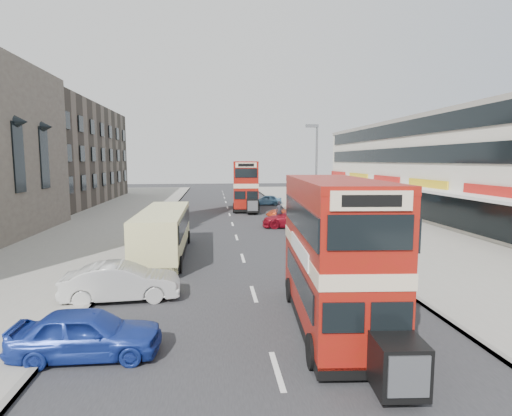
# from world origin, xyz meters

# --- Properties ---
(ground) EXTENTS (160.00, 160.00, 0.00)m
(ground) POSITION_xyz_m (0.00, 0.00, 0.00)
(ground) COLOR #28282B
(ground) RESTS_ON ground
(road_surface) EXTENTS (12.00, 90.00, 0.01)m
(road_surface) POSITION_xyz_m (0.00, 20.00, 0.01)
(road_surface) COLOR #28282B
(road_surface) RESTS_ON ground
(pavement_right) EXTENTS (12.00, 90.00, 0.15)m
(pavement_right) POSITION_xyz_m (12.00, 20.00, 0.07)
(pavement_right) COLOR gray
(pavement_right) RESTS_ON ground
(pavement_left) EXTENTS (12.00, 90.00, 0.15)m
(pavement_left) POSITION_xyz_m (-12.00, 20.00, 0.07)
(pavement_left) COLOR gray
(pavement_left) RESTS_ON ground
(kerb_left) EXTENTS (0.20, 90.00, 0.16)m
(kerb_left) POSITION_xyz_m (-6.10, 20.00, 0.07)
(kerb_left) COLOR gray
(kerb_left) RESTS_ON ground
(kerb_right) EXTENTS (0.20, 90.00, 0.16)m
(kerb_right) POSITION_xyz_m (6.10, 20.00, 0.07)
(kerb_right) COLOR gray
(kerb_right) RESTS_ON ground
(brick_terrace) EXTENTS (14.00, 28.00, 12.00)m
(brick_terrace) POSITION_xyz_m (-22.00, 38.00, 6.00)
(brick_terrace) COLOR #66594C
(brick_terrace) RESTS_ON ground
(commercial_row) EXTENTS (9.90, 46.20, 9.30)m
(commercial_row) POSITION_xyz_m (19.95, 22.00, 4.70)
(commercial_row) COLOR beige
(commercial_row) RESTS_ON ground
(street_lamp) EXTENTS (1.00, 0.20, 8.12)m
(street_lamp) POSITION_xyz_m (6.52, 18.00, 4.78)
(street_lamp) COLOR slate
(street_lamp) RESTS_ON ground
(bus_main) EXTENTS (2.82, 8.47, 4.59)m
(bus_main) POSITION_xyz_m (2.22, -1.40, 2.42)
(bus_main) COLOR black
(bus_main) RESTS_ON ground
(bus_second) EXTENTS (3.08, 9.29, 5.03)m
(bus_second) POSITION_xyz_m (1.96, 30.20, 2.65)
(bus_second) COLOR black
(bus_second) RESTS_ON ground
(coach) EXTENTS (2.39, 9.14, 2.42)m
(coach) POSITION_xyz_m (-4.32, 8.88, 1.43)
(coach) COLOR black
(coach) RESTS_ON ground
(car_left_near) EXTENTS (3.96, 1.63, 1.35)m
(car_left_near) POSITION_xyz_m (-5.01, -2.72, 0.67)
(car_left_near) COLOR #1C369C
(car_left_near) RESTS_ON ground
(car_left_front) EXTENTS (4.44, 1.84, 1.43)m
(car_left_front) POSITION_xyz_m (-5.08, 1.84, 0.71)
(car_left_front) COLOR beige
(car_left_front) RESTS_ON ground
(car_right_a) EXTENTS (5.35, 2.71, 1.49)m
(car_right_a) POSITION_xyz_m (4.84, 17.78, 0.74)
(car_right_a) COLOR maroon
(car_right_a) RESTS_ON ground
(car_right_b) EXTENTS (4.80, 2.63, 1.27)m
(car_right_b) POSITION_xyz_m (5.40, 22.06, 0.64)
(car_right_b) COLOR red
(car_right_b) RESTS_ON ground
(car_right_c) EXTENTS (3.63, 1.51, 1.23)m
(car_right_c) POSITION_xyz_m (4.70, 34.01, 0.62)
(car_right_c) COLOR #619CC2
(car_right_c) RESTS_ON ground
(pedestrian_near) EXTENTS (0.87, 0.74, 2.01)m
(pedestrian_near) POSITION_xyz_m (7.83, 15.63, 1.15)
(pedestrian_near) COLOR gray
(pedestrian_near) RESTS_ON pavement_right
(pedestrian_far) EXTENTS (1.12, 0.55, 1.85)m
(pedestrian_far) POSITION_xyz_m (7.94, 28.53, 1.08)
(pedestrian_far) COLOR gray
(pedestrian_far) RESTS_ON pavement_right
(cyclist) EXTENTS (0.63, 1.64, 2.05)m
(cyclist) POSITION_xyz_m (3.77, 18.62, 0.70)
(cyclist) COLOR gray
(cyclist) RESTS_ON ground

